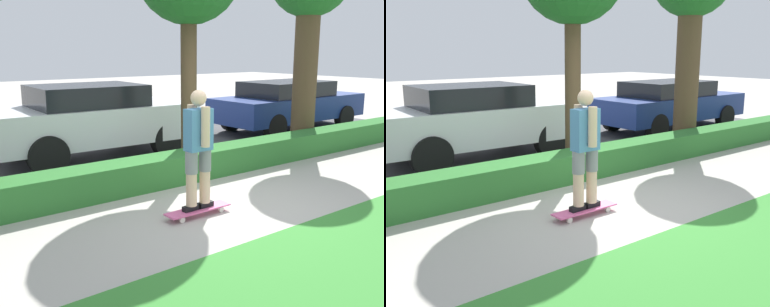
{
  "view_description": "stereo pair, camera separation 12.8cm",
  "coord_description": "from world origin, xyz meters",
  "views": [
    {
      "loc": [
        -4.07,
        -4.54,
        2.21
      ],
      "look_at": [
        -0.2,
        0.6,
        0.74
      ],
      "focal_mm": 42.0,
      "sensor_mm": 36.0,
      "label": 1
    },
    {
      "loc": [
        -4.17,
        -4.46,
        2.21
      ],
      "look_at": [
        -0.2,
        0.6,
        0.74
      ],
      "focal_mm": 42.0,
      "sensor_mm": 36.0,
      "label": 2
    }
  ],
  "objects": [
    {
      "name": "ground_plane",
      "position": [
        0.0,
        0.0,
        0.0
      ],
      "size": [
        60.0,
        60.0,
        0.0
      ],
      "primitive_type": "plane",
      "color": "#ADA89E"
    },
    {
      "name": "street_asphalt",
      "position": [
        0.0,
        4.2,
        0.0
      ],
      "size": [
        18.56,
        5.0,
        0.01
      ],
      "color": "#474749",
      "rests_on": "ground_plane"
    },
    {
      "name": "hedge_row",
      "position": [
        0.0,
        1.6,
        0.24
      ],
      "size": [
        18.56,
        0.6,
        0.49
      ],
      "color": "#2D702D",
      "rests_on": "ground_plane"
    },
    {
      "name": "skateboard",
      "position": [
        -0.5,
        0.06,
        0.08
      ],
      "size": [
        0.99,
        0.24,
        0.1
      ],
      "color": "#DB5B93",
      "rests_on": "ground_plane"
    },
    {
      "name": "skater_person",
      "position": [
        -0.5,
        0.06,
        0.96
      ],
      "size": [
        0.49,
        0.42,
        1.62
      ],
      "color": "black",
      "rests_on": "skateboard"
    },
    {
      "name": "parked_car_middle",
      "position": [
        -0.18,
        4.07,
        0.83
      ],
      "size": [
        4.19,
        1.97,
        1.54
      ],
      "rotation": [
        0.0,
        0.0,
        -0.03
      ],
      "color": "silver",
      "rests_on": "ground_plane"
    },
    {
      "name": "parked_car_rear",
      "position": [
        5.75,
        3.95,
        0.75
      ],
      "size": [
        4.72,
        1.88,
        1.38
      ],
      "rotation": [
        0.0,
        0.0,
        0.02
      ],
      "color": "navy",
      "rests_on": "ground_plane"
    }
  ]
}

